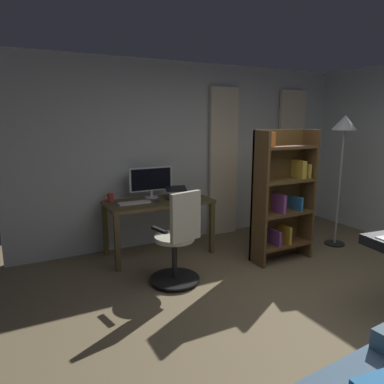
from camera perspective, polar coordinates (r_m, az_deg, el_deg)
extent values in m
plane|color=#78674A|center=(3.58, 23.03, -19.60)|extent=(7.43, 7.43, 0.00)
cube|color=silver|center=(5.36, 0.14, 6.30)|extent=(5.30, 0.10, 2.60)
cube|color=beige|center=(6.34, 15.53, 5.24)|extent=(0.52, 0.06, 2.27)
cube|color=beige|center=(5.52, 5.08, 4.71)|extent=(0.49, 0.06, 2.27)
cube|color=brown|center=(4.71, -5.42, -1.63)|extent=(1.39, 0.66, 0.04)
cube|color=brown|center=(4.83, 3.23, -5.82)|extent=(0.06, 0.06, 0.70)
cube|color=brown|center=(4.35, -11.97, -8.08)|extent=(0.06, 0.06, 0.70)
cube|color=brown|center=(5.32, 0.04, -4.14)|extent=(0.06, 0.06, 0.70)
cube|color=brown|center=(4.89, -13.80, -5.94)|extent=(0.06, 0.06, 0.70)
cylinder|color=black|center=(4.11, -2.79, -13.76)|extent=(0.56, 0.56, 0.02)
sphere|color=black|center=(4.26, 0.04, -13.00)|extent=(0.05, 0.05, 0.05)
sphere|color=black|center=(4.34, -3.94, -12.57)|extent=(0.05, 0.05, 0.05)
sphere|color=black|center=(4.12, -6.48, -13.99)|extent=(0.05, 0.05, 0.05)
sphere|color=black|center=(3.89, -3.92, -15.53)|extent=(0.05, 0.05, 0.05)
sphere|color=black|center=(3.99, 0.36, -14.82)|extent=(0.05, 0.05, 0.05)
cylinder|color=black|center=(4.02, -2.82, -10.83)|extent=(0.06, 0.06, 0.46)
cylinder|color=beige|center=(3.93, -2.86, -7.42)|extent=(0.53, 0.53, 0.05)
cube|color=beige|center=(3.69, -1.02, -4.00)|extent=(0.38, 0.13, 0.52)
cube|color=black|center=(3.77, -5.32, -6.10)|extent=(0.09, 0.24, 0.03)
cube|color=black|center=(4.00, -0.59, -4.99)|extent=(0.09, 0.24, 0.03)
cylinder|color=white|center=(4.89, -6.55, -0.84)|extent=(0.18, 0.18, 0.01)
cylinder|color=white|center=(4.88, -6.57, -0.29)|extent=(0.04, 0.04, 0.08)
cube|color=white|center=(4.84, -6.64, 2.10)|extent=(0.61, 0.03, 0.33)
cube|color=black|center=(4.83, -6.57, 2.07)|extent=(0.56, 0.01, 0.29)
cube|color=white|center=(4.57, -9.31, -1.73)|extent=(0.41, 0.12, 0.02)
cube|color=black|center=(4.81, -2.44, -0.94)|extent=(0.33, 0.27, 0.02)
cube|color=black|center=(4.88, -2.62, 0.56)|extent=(0.32, 0.27, 0.05)
cube|color=#333338|center=(4.65, -5.55, -1.49)|extent=(0.09, 0.15, 0.01)
cylinder|color=#CC3D33|center=(4.75, -13.03, -0.86)|extent=(0.09, 0.09, 0.11)
torus|color=#CC3D33|center=(4.74, -13.67, -0.86)|extent=(0.07, 0.01, 0.07)
cube|color=brown|center=(4.89, 17.99, -0.29)|extent=(0.04, 0.30, 1.68)
cube|color=brown|center=(4.38, 10.82, -1.26)|extent=(0.04, 0.30, 1.68)
cube|color=brown|center=(4.72, 13.55, -0.45)|extent=(0.81, 0.04, 1.68)
cube|color=brown|center=(4.80, 14.22, -8.10)|extent=(0.74, 0.30, 0.04)
cube|color=brown|center=(4.67, 14.47, -3.26)|extent=(0.74, 0.30, 0.04)
cube|color=brown|center=(4.59, 14.74, 1.81)|extent=(0.74, 0.30, 0.04)
cube|color=brown|center=(4.54, 15.02, 7.02)|extent=(0.74, 0.30, 0.04)
cube|color=purple|center=(4.68, 13.08, -7.08)|extent=(0.03, 0.26, 0.19)
cube|color=teal|center=(4.78, 16.34, -1.71)|extent=(0.03, 0.25, 0.18)
cube|color=yellow|center=(4.72, 16.82, 3.55)|extent=(0.07, 0.21, 0.22)
cube|color=orange|center=(4.34, 12.18, 8.35)|extent=(0.07, 0.19, 0.17)
cube|color=gold|center=(4.78, 14.63, -6.54)|extent=(0.04, 0.25, 0.23)
cube|color=#9C4BA9|center=(4.59, 13.78, -1.75)|extent=(0.04, 0.25, 0.24)
cube|color=gold|center=(4.78, 17.63, 3.33)|extent=(0.04, 0.22, 0.18)
cylinder|color=black|center=(5.64, 21.99, -7.70)|extent=(0.28, 0.28, 0.02)
cylinder|color=#A5A5A8|center=(5.44, 22.64, 0.44)|extent=(0.03, 0.03, 1.66)
cone|color=white|center=(5.35, 23.44, 10.23)|extent=(0.33, 0.33, 0.20)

